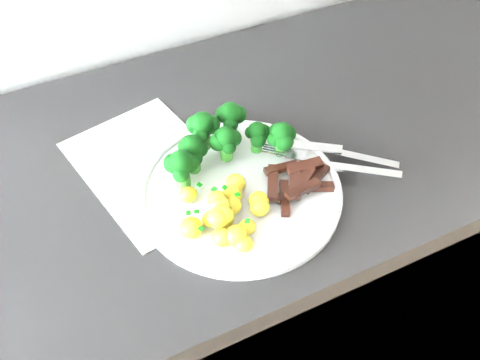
{
  "coord_description": "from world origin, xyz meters",
  "views": [
    {
      "loc": [
        -0.31,
        1.12,
        1.47
      ],
      "look_at": [
        -0.09,
        1.59,
        0.9
      ],
      "focal_mm": 40.68,
      "sensor_mm": 36.0,
      "label": 1
    }
  ],
  "objects_px": {
    "recipe_paper": "(151,166)",
    "broccoli": "(222,139)",
    "potatoes": "(226,212)",
    "knife": "(349,156)",
    "beef_strips": "(297,183)",
    "counter": "(199,306)",
    "plate": "(240,190)",
    "fork": "(334,164)"
  },
  "relations": [
    {
      "from": "recipe_paper",
      "to": "broccoli",
      "type": "distance_m",
      "value": 0.12
    },
    {
      "from": "potatoes",
      "to": "knife",
      "type": "xyz_separation_m",
      "value": [
        0.22,
        0.03,
        -0.02
      ]
    },
    {
      "from": "beef_strips",
      "to": "counter",
      "type": "bearing_deg",
      "value": 135.68
    },
    {
      "from": "recipe_paper",
      "to": "potatoes",
      "type": "xyz_separation_m",
      "value": [
        0.06,
        -0.15,
        0.02
      ]
    },
    {
      "from": "recipe_paper",
      "to": "plate",
      "type": "distance_m",
      "value": 0.15
    },
    {
      "from": "counter",
      "to": "beef_strips",
      "type": "distance_m",
      "value": 0.49
    },
    {
      "from": "knife",
      "to": "beef_strips",
      "type": "bearing_deg",
      "value": -168.02
    },
    {
      "from": "broccoli",
      "to": "recipe_paper",
      "type": "bearing_deg",
      "value": 157.71
    },
    {
      "from": "plate",
      "to": "potatoes",
      "type": "distance_m",
      "value": 0.06
    },
    {
      "from": "fork",
      "to": "broccoli",
      "type": "bearing_deg",
      "value": 147.5
    },
    {
      "from": "counter",
      "to": "potatoes",
      "type": "xyz_separation_m",
      "value": [
        0.01,
        -0.13,
        0.46
      ]
    },
    {
      "from": "broccoli",
      "to": "potatoes",
      "type": "bearing_deg",
      "value": -112.45
    },
    {
      "from": "recipe_paper",
      "to": "knife",
      "type": "xyz_separation_m",
      "value": [
        0.28,
        -0.12,
        0.01
      ]
    },
    {
      "from": "fork",
      "to": "knife",
      "type": "bearing_deg",
      "value": 18.18
    },
    {
      "from": "fork",
      "to": "plate",
      "type": "bearing_deg",
      "value": 170.8
    },
    {
      "from": "knife",
      "to": "counter",
      "type": "bearing_deg",
      "value": 156.32
    },
    {
      "from": "counter",
      "to": "recipe_paper",
      "type": "height_order",
      "value": "recipe_paper"
    },
    {
      "from": "plate",
      "to": "beef_strips",
      "type": "distance_m",
      "value": 0.08
    },
    {
      "from": "plate",
      "to": "potatoes",
      "type": "height_order",
      "value": "potatoes"
    },
    {
      "from": "counter",
      "to": "knife",
      "type": "relative_size",
      "value": 13.76
    },
    {
      "from": "counter",
      "to": "knife",
      "type": "distance_m",
      "value": 0.51
    },
    {
      "from": "fork",
      "to": "beef_strips",
      "type": "bearing_deg",
      "value": -171.52
    },
    {
      "from": "broccoli",
      "to": "beef_strips",
      "type": "bearing_deg",
      "value": -54.13
    },
    {
      "from": "recipe_paper",
      "to": "fork",
      "type": "bearing_deg",
      "value": -28.44
    },
    {
      "from": "plate",
      "to": "knife",
      "type": "xyz_separation_m",
      "value": [
        0.18,
        -0.01,
        0.0
      ]
    },
    {
      "from": "plate",
      "to": "fork",
      "type": "height_order",
      "value": "fork"
    },
    {
      "from": "recipe_paper",
      "to": "plate",
      "type": "bearing_deg",
      "value": -47.62
    },
    {
      "from": "counter",
      "to": "plate",
      "type": "xyz_separation_m",
      "value": [
        0.05,
        -0.09,
        0.44
      ]
    },
    {
      "from": "counter",
      "to": "beef_strips",
      "type": "bearing_deg",
      "value": -44.32
    },
    {
      "from": "recipe_paper",
      "to": "beef_strips",
      "type": "xyz_separation_m",
      "value": [
        0.17,
        -0.14,
        0.02
      ]
    },
    {
      "from": "counter",
      "to": "recipe_paper",
      "type": "bearing_deg",
      "value": 159.98
    },
    {
      "from": "potatoes",
      "to": "beef_strips",
      "type": "relative_size",
      "value": 1.16
    },
    {
      "from": "counter",
      "to": "broccoli",
      "type": "bearing_deg",
      "value": -24.14
    },
    {
      "from": "recipe_paper",
      "to": "knife",
      "type": "distance_m",
      "value": 0.31
    },
    {
      "from": "plate",
      "to": "fork",
      "type": "distance_m",
      "value": 0.15
    },
    {
      "from": "recipe_paper",
      "to": "fork",
      "type": "height_order",
      "value": "fork"
    },
    {
      "from": "counter",
      "to": "fork",
      "type": "bearing_deg",
      "value": -30.27
    },
    {
      "from": "potatoes",
      "to": "fork",
      "type": "bearing_deg",
      "value": 5.63
    },
    {
      "from": "plate",
      "to": "fork",
      "type": "relative_size",
      "value": 1.8
    },
    {
      "from": "plate",
      "to": "beef_strips",
      "type": "height_order",
      "value": "beef_strips"
    },
    {
      "from": "recipe_paper",
      "to": "broccoli",
      "type": "relative_size",
      "value": 1.46
    },
    {
      "from": "beef_strips",
      "to": "knife",
      "type": "xyz_separation_m",
      "value": [
        0.11,
        0.02,
        -0.01
      ]
    }
  ]
}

